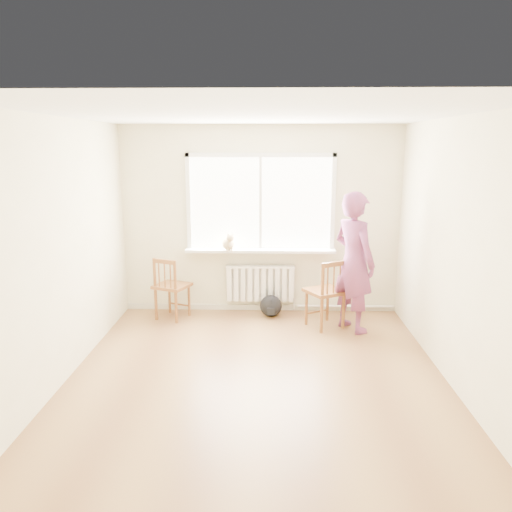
# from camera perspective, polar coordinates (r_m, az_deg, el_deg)

# --- Properties ---
(floor) EXTENTS (4.50, 4.50, 0.00)m
(floor) POSITION_cam_1_polar(r_m,az_deg,el_deg) (5.45, 0.05, -13.75)
(floor) COLOR olive
(floor) RESTS_ON ground
(ceiling) EXTENTS (4.50, 4.50, 0.00)m
(ceiling) POSITION_cam_1_polar(r_m,az_deg,el_deg) (4.89, 0.06, 15.90)
(ceiling) COLOR white
(ceiling) RESTS_ON back_wall
(back_wall) EXTENTS (4.00, 0.01, 2.70)m
(back_wall) POSITION_cam_1_polar(r_m,az_deg,el_deg) (7.21, 0.52, 4.09)
(back_wall) COLOR beige
(back_wall) RESTS_ON ground
(window) EXTENTS (2.12, 0.05, 1.42)m
(window) POSITION_cam_1_polar(r_m,az_deg,el_deg) (7.15, 0.52, 6.53)
(window) COLOR white
(window) RESTS_ON back_wall
(windowsill) EXTENTS (2.15, 0.22, 0.04)m
(windowsill) POSITION_cam_1_polar(r_m,az_deg,el_deg) (7.18, 0.50, 0.64)
(windowsill) COLOR white
(windowsill) RESTS_ON back_wall
(radiator) EXTENTS (1.00, 0.12, 0.55)m
(radiator) POSITION_cam_1_polar(r_m,az_deg,el_deg) (7.31, 0.49, -3.09)
(radiator) COLOR white
(radiator) RESTS_ON back_wall
(heating_pipe) EXTENTS (1.40, 0.04, 0.04)m
(heating_pipe) POSITION_cam_1_polar(r_m,az_deg,el_deg) (7.53, 10.09, -5.68)
(heating_pipe) COLOR silver
(heating_pipe) RESTS_ON back_wall
(baseboard) EXTENTS (4.00, 0.03, 0.08)m
(baseboard) POSITION_cam_1_polar(r_m,az_deg,el_deg) (7.50, 0.50, -5.87)
(baseboard) COLOR beige
(baseboard) RESTS_ON ground
(chair_left) EXTENTS (0.57, 0.56, 0.89)m
(chair_left) POSITION_cam_1_polar(r_m,az_deg,el_deg) (7.11, -9.79, -3.65)
(chair_left) COLOR brown
(chair_left) RESTS_ON floor
(chair_right) EXTENTS (0.63, 0.62, 0.94)m
(chair_right) POSITION_cam_1_polar(r_m,az_deg,el_deg) (6.73, 8.18, -4.30)
(chair_right) COLOR brown
(chair_right) RESTS_ON floor
(person) EXTENTS (0.75, 0.81, 1.85)m
(person) POSITION_cam_1_polar(r_m,az_deg,el_deg) (6.62, 11.13, -0.69)
(person) COLOR #B23E3B
(person) RESTS_ON floor
(cat) EXTENTS (0.25, 0.40, 0.28)m
(cat) POSITION_cam_1_polar(r_m,az_deg,el_deg) (7.09, -3.15, 1.56)
(cat) COLOR beige
(cat) RESTS_ON windowsill
(backpack) EXTENTS (0.37, 0.31, 0.32)m
(backpack) POSITION_cam_1_polar(r_m,az_deg,el_deg) (7.20, 1.71, -5.71)
(backpack) COLOR black
(backpack) RESTS_ON floor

